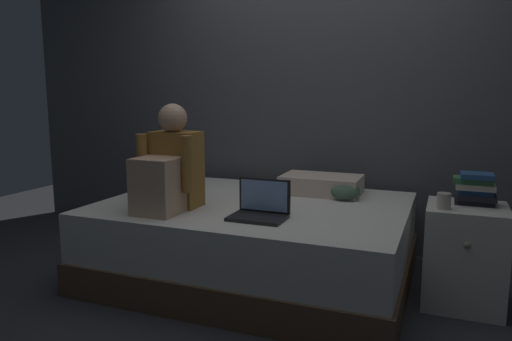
{
  "coord_description": "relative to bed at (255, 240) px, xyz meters",
  "views": [
    {
      "loc": [
        0.97,
        -2.59,
        1.24
      ],
      "look_at": [
        -0.11,
        0.1,
        0.77
      ],
      "focal_mm": 33.7,
      "sensor_mm": 36.0,
      "label": 1
    }
  ],
  "objects": [
    {
      "name": "nightstand",
      "position": [
        1.3,
        0.06,
        0.04
      ],
      "size": [
        0.44,
        0.46,
        0.6
      ],
      "color": "beige",
      "rests_on": "ground_plane"
    },
    {
      "name": "person_sitting",
      "position": [
        -0.42,
        -0.37,
        0.51
      ],
      "size": [
        0.39,
        0.44,
        0.65
      ],
      "color": "olive",
      "rests_on": "bed"
    },
    {
      "name": "clothes_pile",
      "position": [
        0.54,
        0.32,
        0.32
      ],
      "size": [
        0.21,
        0.21,
        0.11
      ],
      "color": "#4C6B56",
      "rests_on": "bed"
    },
    {
      "name": "pillow",
      "position": [
        0.34,
        0.45,
        0.33
      ],
      "size": [
        0.56,
        0.36,
        0.13
      ],
      "primitive_type": "cube",
      "color": "beige",
      "rests_on": "bed"
    },
    {
      "name": "ground_plane",
      "position": [
        0.2,
        -0.3,
        -0.26
      ],
      "size": [
        8.0,
        8.0,
        0.0
      ],
      "primitive_type": "plane",
      "color": "#2D2D33"
    },
    {
      "name": "bed",
      "position": [
        0.0,
        0.0,
        0.0
      ],
      "size": [
        2.0,
        1.5,
        0.52
      ],
      "color": "brown",
      "rests_on": "ground_plane"
    },
    {
      "name": "laptop",
      "position": [
        0.18,
        -0.36,
        0.32
      ],
      "size": [
        0.32,
        0.23,
        0.22
      ],
      "color": "black",
      "rests_on": "bed"
    },
    {
      "name": "mug",
      "position": [
        1.17,
        -0.06,
        0.38
      ],
      "size": [
        0.08,
        0.08,
        0.09
      ],
      "primitive_type": "cylinder",
      "color": "#BCB2A3",
      "rests_on": "nightstand"
    },
    {
      "name": "book_stack",
      "position": [
        1.34,
        0.13,
        0.43
      ],
      "size": [
        0.24,
        0.17,
        0.19
      ],
      "color": "black",
      "rests_on": "nightstand"
    },
    {
      "name": "wall_back",
      "position": [
        0.2,
        0.9,
        1.09
      ],
      "size": [
        5.6,
        0.1,
        2.7
      ],
      "primitive_type": "cube",
      "color": "#4C4F54",
      "rests_on": "ground_plane"
    }
  ]
}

